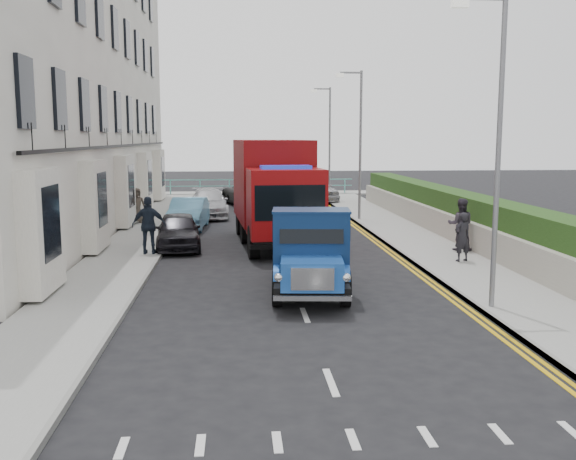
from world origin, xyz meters
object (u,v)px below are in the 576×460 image
object	(u,v)px
lamp_mid	(358,136)
pedestrian_east_near	(462,237)
parked_car_front	(178,231)
red_lorry	(274,189)
lamp_far	(328,137)
bedford_lorry	(311,258)
lamp_near	(494,135)

from	to	relation	value
lamp_mid	pedestrian_east_near	bearing A→B (deg)	-83.04
parked_car_front	red_lorry	bearing A→B (deg)	8.51
lamp_far	bedford_lorry	size ratio (longest dim) A/B	1.46
lamp_near	lamp_mid	world-z (taller)	same
bedford_lorry	pedestrian_east_near	size ratio (longest dim) A/B	3.11
bedford_lorry	lamp_mid	bearing A→B (deg)	80.38
bedford_lorry	red_lorry	size ratio (longest dim) A/B	0.64
lamp_mid	parked_car_front	xyz separation A→B (m)	(-7.78, -7.00, -3.35)
red_lorry	pedestrian_east_near	xyz separation A→B (m)	(5.60, -4.54, -1.16)
lamp_mid	red_lorry	size ratio (longest dim) A/B	0.93
lamp_near	pedestrian_east_near	xyz separation A→B (m)	(1.31, 5.30, -3.11)
lamp_near	lamp_far	distance (m)	26.00
lamp_near	red_lorry	size ratio (longest dim) A/B	0.93
bedford_lorry	pedestrian_east_near	xyz separation A→B (m)	(5.18, 3.79, -0.12)
red_lorry	parked_car_front	xyz separation A→B (m)	(-3.49, -0.84, -1.40)
lamp_mid	lamp_near	bearing A→B (deg)	-90.00
lamp_near	red_lorry	bearing A→B (deg)	113.55
lamp_far	parked_car_front	distance (m)	18.99
bedford_lorry	red_lorry	xyz separation A→B (m)	(-0.42, 8.33, 1.04)
lamp_near	bedford_lorry	xyz separation A→B (m)	(-3.88, 1.51, -2.99)
lamp_mid	red_lorry	bearing A→B (deg)	-124.86
pedestrian_east_near	bedford_lorry	bearing A→B (deg)	18.23
pedestrian_east_near	red_lorry	bearing A→B (deg)	-57.04
lamp_near	bedford_lorry	world-z (taller)	lamp_near
lamp_near	lamp_far	world-z (taller)	same
lamp_far	pedestrian_east_near	distance (m)	20.97
lamp_mid	lamp_far	bearing A→B (deg)	90.00
lamp_far	parked_car_front	bearing A→B (deg)	-114.58
bedford_lorry	parked_car_front	xyz separation A→B (m)	(-3.90, 7.49, -0.36)
lamp_far	parked_car_front	size ratio (longest dim) A/B	1.84
bedford_lorry	lamp_far	bearing A→B (deg)	86.36
lamp_far	red_lorry	bearing A→B (deg)	-104.87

